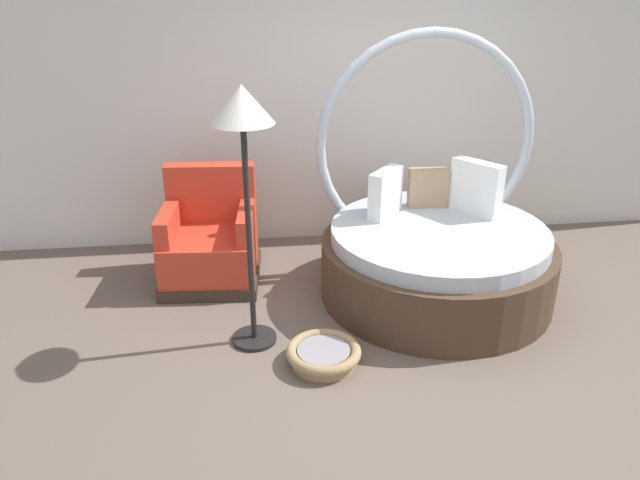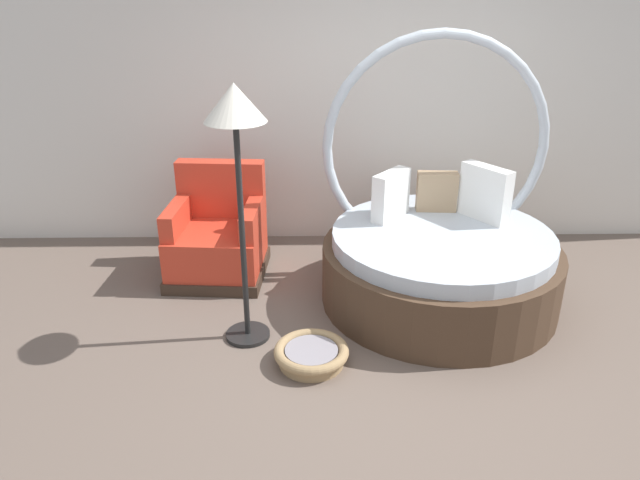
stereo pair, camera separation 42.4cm
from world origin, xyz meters
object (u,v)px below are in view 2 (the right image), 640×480
red_armchair (218,238)px  floor_lamp (236,129)px  pet_basket (311,354)px  round_daybed (439,251)px

red_armchair → floor_lamp: floor_lamp is taller
red_armchair → pet_basket: 1.60m
red_armchair → pet_basket: (0.80, -1.36, -0.26)m
red_armchair → pet_basket: size_ratio=1.84×
round_daybed → red_armchair: round_daybed is taller
floor_lamp → red_armchair: bearing=108.3°
round_daybed → floor_lamp: bearing=-158.9°
round_daybed → red_armchair: (-1.82, 0.45, -0.07)m
round_daybed → pet_basket: 1.41m
round_daybed → pet_basket: bearing=-138.3°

